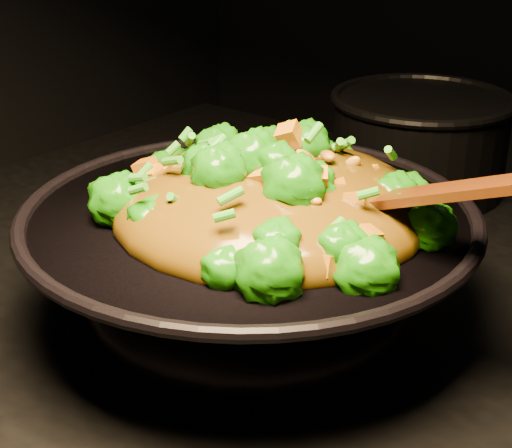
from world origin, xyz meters
The scene contains 4 objects.
wok centered at (-0.05, -0.09, 0.96)m, with size 0.41×0.41×0.11m, color black, non-canonical shape.
stir_fry centered at (-0.03, -0.08, 1.06)m, with size 0.29×0.29×0.10m, color #1C7608, non-canonical shape.
spatula centered at (0.10, -0.06, 1.06)m, with size 0.28×0.04×0.01m, color #321504.
back_pot centered at (-0.09, 0.32, 0.97)m, with size 0.23×0.23×0.13m, color black.
Camera 1 is at (0.37, -0.59, 1.30)m, focal length 55.00 mm.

